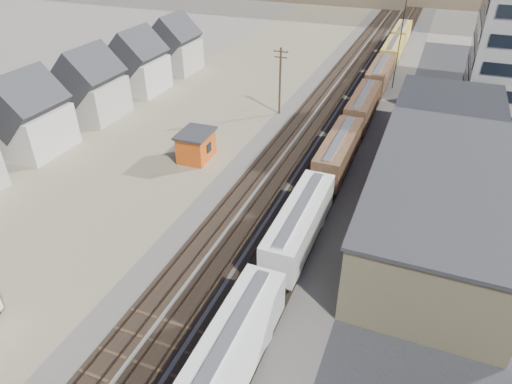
% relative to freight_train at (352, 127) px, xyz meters
% --- Properties ---
extents(ground, '(300.00, 300.00, 0.00)m').
position_rel_freight_train_xyz_m(ground, '(-3.80, -35.05, -2.79)').
color(ground, '#6B6356').
rests_on(ground, ground).
extents(ballast_bed, '(18.00, 200.00, 0.06)m').
position_rel_freight_train_xyz_m(ballast_bed, '(-3.80, 14.95, -2.76)').
color(ballast_bed, '#4C4742').
rests_on(ballast_bed, ground).
extents(dirt_yard, '(24.00, 180.00, 0.03)m').
position_rel_freight_train_xyz_m(dirt_yard, '(-23.80, 4.95, -2.78)').
color(dirt_yard, '#7F7357').
rests_on(dirt_yard, ground).
extents(asphalt_lot, '(26.00, 120.00, 0.04)m').
position_rel_freight_train_xyz_m(asphalt_lot, '(18.20, -0.05, -2.77)').
color(asphalt_lot, '#232326').
rests_on(asphalt_lot, ground).
extents(rail_tracks, '(11.40, 200.00, 0.24)m').
position_rel_freight_train_xyz_m(rail_tracks, '(-4.35, 14.95, -2.68)').
color(rail_tracks, black).
rests_on(rail_tracks, ground).
extents(freight_train, '(3.00, 119.74, 4.46)m').
position_rel_freight_train_xyz_m(freight_train, '(0.00, 0.00, 0.00)').
color(freight_train, black).
rests_on(freight_train, ground).
extents(warehouse, '(12.40, 40.40, 7.25)m').
position_rel_freight_train_xyz_m(warehouse, '(11.18, -10.05, 0.86)').
color(warehouse, tan).
rests_on(warehouse, ground).
extents(utility_pole_north, '(2.20, 0.32, 10.00)m').
position_rel_freight_train_xyz_m(utility_pole_north, '(-12.30, 6.95, 2.50)').
color(utility_pole_north, '#382619').
rests_on(utility_pole_north, ground).
extents(radio_mast, '(1.20, 0.16, 18.00)m').
position_rel_freight_train_xyz_m(radio_mast, '(2.20, 24.95, 6.33)').
color(radio_mast, black).
rests_on(radio_mast, ground).
extents(townhouse_row, '(8.15, 68.16, 10.47)m').
position_rel_freight_train_xyz_m(townhouse_row, '(-37.80, -10.05, 1.54)').
color(townhouse_row, '#B7B2A8').
rests_on(townhouse_row, ground).
extents(maintenance_shed, '(4.04, 5.12, 3.65)m').
position_rel_freight_train_xyz_m(maintenance_shed, '(-17.09, -10.60, -0.93)').
color(maintenance_shed, '#CD4D13').
rests_on(maintenance_shed, ground).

